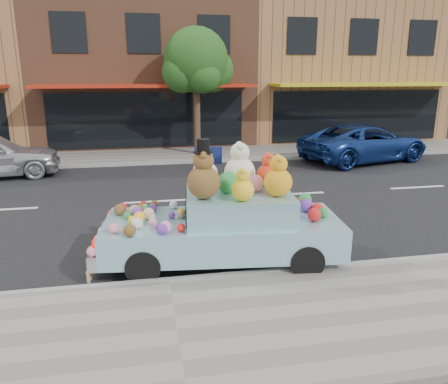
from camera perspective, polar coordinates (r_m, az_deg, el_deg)
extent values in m
plane|color=black|center=(12.20, -8.78, -1.23)|extent=(120.00, 120.00, 0.00)
cube|color=gray|center=(6.22, -6.13, -17.87)|extent=(60.00, 3.00, 0.12)
cube|color=gray|center=(18.51, -9.64, 4.65)|extent=(60.00, 3.00, 0.12)
cube|color=gray|center=(7.51, -7.15, -11.59)|extent=(60.00, 0.12, 0.13)
cube|color=gray|center=(17.04, -9.50, 3.74)|extent=(60.00, 0.12, 0.13)
cube|color=brown|center=(23.69, -10.41, 15.31)|extent=(10.00, 8.00, 7.00)
cube|color=black|center=(19.78, -9.94, 9.25)|extent=(8.50, 0.06, 2.40)
cube|color=#A0210E|center=(18.80, -10.09, 13.51)|extent=(9.00, 1.80, 0.12)
cube|color=black|center=(19.90, -19.61, 19.05)|extent=(1.40, 0.06, 1.60)
cube|color=black|center=(19.73, -10.45, 19.69)|extent=(1.40, 0.06, 1.60)
cube|color=black|center=(20.01, -1.29, 19.86)|extent=(1.40, 0.06, 1.60)
cube|color=#8F613C|center=(25.85, 13.18, 15.16)|extent=(10.00, 8.00, 7.00)
cube|color=#332D2B|center=(26.11, 13.71, 23.18)|extent=(10.00, 8.00, 0.30)
cube|color=black|center=(22.32, 17.03, 9.50)|extent=(8.50, 0.06, 2.40)
cube|color=gold|center=(21.46, 18.46, 13.19)|extent=(9.00, 1.80, 0.12)
cube|color=black|center=(21.05, 10.16, 19.42)|extent=(1.40, 0.06, 1.60)
cube|color=black|center=(22.28, 17.80, 18.72)|extent=(1.40, 0.06, 1.60)
cube|color=black|center=(23.82, 24.48, 17.85)|extent=(1.40, 0.06, 1.60)
cylinder|color=#38281C|center=(18.44, -3.55, 9.63)|extent=(0.28, 0.28, 3.20)
sphere|color=#1A3F12|center=(18.35, -3.68, 16.86)|extent=(2.60, 2.60, 2.60)
sphere|color=#1A3F12|center=(18.74, -1.57, 15.63)|extent=(1.80, 1.80, 1.80)
sphere|color=#1A3F12|center=(18.07, -5.52, 15.25)|extent=(1.60, 1.60, 1.60)
sphere|color=#1A3F12|center=(17.77, -2.72, 14.98)|extent=(1.40, 1.40, 1.40)
sphere|color=#1A3F12|center=(18.90, -4.84, 15.88)|extent=(1.60, 1.60, 1.60)
imported|color=navy|center=(18.29, 17.88, 6.13)|extent=(5.73, 3.72, 1.47)
cylinder|color=black|center=(7.77, 10.75, -8.90)|extent=(0.62, 0.27, 0.60)
cylinder|color=black|center=(9.16, 8.24, -4.92)|extent=(0.62, 0.27, 0.60)
cylinder|color=black|center=(7.55, -10.52, -9.61)|extent=(0.62, 0.27, 0.60)
cylinder|color=black|center=(8.99, -9.54, -5.40)|extent=(0.62, 0.27, 0.60)
cube|color=#90C7D6|center=(8.15, -0.18, -5.51)|extent=(4.46, 2.17, 0.60)
cube|color=#90C7D6|center=(8.00, 1.96, -1.76)|extent=(2.05, 1.70, 0.50)
cube|color=silver|center=(8.35, -15.66, -6.70)|extent=(0.36, 1.79, 0.26)
cube|color=red|center=(7.60, -16.41, -6.38)|extent=(0.09, 0.28, 0.16)
cube|color=red|center=(8.86, -14.69, -3.13)|extent=(0.09, 0.28, 0.16)
cube|color=black|center=(7.95, -4.86, -1.92)|extent=(0.18, 1.30, 0.40)
sphere|color=brown|center=(7.47, -2.66, 1.28)|extent=(0.58, 0.58, 0.58)
sphere|color=brown|center=(7.39, -2.70, 4.08)|extent=(0.36, 0.36, 0.36)
sphere|color=brown|center=(7.24, -2.57, 4.79)|extent=(0.14, 0.14, 0.14)
sphere|color=brown|center=(7.49, -2.85, 5.14)|extent=(0.14, 0.14, 0.14)
cylinder|color=black|center=(7.36, -2.71, 5.24)|extent=(0.34, 0.34, 0.02)
cylinder|color=black|center=(7.34, -2.72, 6.09)|extent=(0.22, 0.22, 0.22)
sphere|color=beige|center=(8.20, 2.07, 2.60)|extent=(0.59, 0.59, 0.59)
sphere|color=beige|center=(8.12, 2.09, 5.19)|extent=(0.36, 0.36, 0.36)
sphere|color=beige|center=(7.98, 2.31, 5.87)|extent=(0.14, 0.14, 0.14)
sphere|color=beige|center=(8.22, 1.90, 6.16)|extent=(0.14, 0.14, 0.14)
sphere|color=orange|center=(7.68, 7.07, 1.27)|extent=(0.50, 0.50, 0.50)
sphere|color=orange|center=(7.61, 7.15, 3.62)|extent=(0.31, 0.31, 0.31)
sphere|color=orange|center=(7.48, 7.43, 4.21)|extent=(0.12, 0.12, 0.12)
sphere|color=orange|center=(7.69, 6.93, 4.52)|extent=(0.12, 0.12, 0.12)
sphere|color=red|center=(8.34, 5.78, 2.24)|extent=(0.44, 0.44, 0.44)
sphere|color=red|center=(8.28, 5.83, 4.14)|extent=(0.27, 0.27, 0.27)
sphere|color=red|center=(8.18, 6.04, 4.62)|extent=(0.10, 0.10, 0.10)
sphere|color=red|center=(8.36, 5.66, 4.86)|extent=(0.10, 0.10, 0.10)
sphere|color=silver|center=(8.26, -2.50, 2.35)|extent=(0.49, 0.49, 0.49)
sphere|color=silver|center=(8.19, -2.53, 4.52)|extent=(0.31, 0.31, 0.31)
sphere|color=silver|center=(8.07, -2.43, 5.07)|extent=(0.12, 0.12, 0.12)
sphere|color=silver|center=(8.28, -2.65, 5.33)|extent=(0.12, 0.12, 0.12)
sphere|color=#F7AD1B|center=(7.35, 2.47, 0.26)|extent=(0.38, 0.38, 0.38)
sphere|color=#F7AD1B|center=(7.29, 2.49, 2.14)|extent=(0.24, 0.24, 0.24)
sphere|color=#F7AD1B|center=(7.19, 2.65, 2.59)|extent=(0.09, 0.09, 0.09)
sphere|color=#F7AD1B|center=(7.35, 2.35, 2.88)|extent=(0.09, 0.09, 0.09)
sphere|color=#227D34|center=(7.86, 0.54, 1.20)|extent=(0.40, 0.40, 0.40)
sphere|color=#E17083|center=(7.98, 4.09, 1.14)|extent=(0.32, 0.32, 0.32)
sphere|color=#F4A61B|center=(7.92, -11.90, -3.61)|extent=(0.15, 0.15, 0.15)
sphere|color=beige|center=(8.06, -9.48, -3.16)|extent=(0.15, 0.15, 0.15)
sphere|color=#622F91|center=(8.51, -9.31, -2.08)|extent=(0.17, 0.17, 0.17)
sphere|color=#227D34|center=(8.54, -11.56, -2.18)|extent=(0.15, 0.15, 0.15)
sphere|color=red|center=(7.43, -5.64, -4.65)|extent=(0.14, 0.14, 0.14)
sphere|color=red|center=(8.72, -13.09, -1.87)|extent=(0.16, 0.16, 0.16)
sphere|color=#622F91|center=(8.10, -6.86, -3.00)|extent=(0.13, 0.13, 0.13)
sphere|color=#622F91|center=(7.36, -7.99, -4.75)|extent=(0.19, 0.19, 0.19)
sphere|color=#227D34|center=(8.20, -12.49, -3.03)|extent=(0.14, 0.14, 0.14)
sphere|color=silver|center=(7.67, -11.26, -4.02)|extent=(0.20, 0.20, 0.20)
sphere|color=brown|center=(8.77, -9.05, -1.56)|extent=(0.16, 0.16, 0.16)
sphere|color=red|center=(8.63, -10.48, -1.80)|extent=(0.19, 0.19, 0.19)
sphere|color=#F4A61B|center=(8.16, -5.58, -2.71)|extent=(0.17, 0.17, 0.17)
sphere|color=#967452|center=(8.33, -11.63, -2.40)|extent=(0.22, 0.22, 0.22)
sphere|color=#E17083|center=(7.55, -14.22, -4.61)|extent=(0.17, 0.17, 0.17)
sphere|color=#E17083|center=(7.40, -7.67, -4.52)|extent=(0.21, 0.21, 0.21)
sphere|color=silver|center=(8.66, -6.62, -1.67)|extent=(0.16, 0.16, 0.16)
sphere|color=brown|center=(8.39, -11.01, -2.28)|extent=(0.20, 0.20, 0.20)
sphere|color=#F4A61B|center=(7.96, -11.00, -3.25)|extent=(0.21, 0.21, 0.21)
sphere|color=brown|center=(7.33, -12.24, -4.93)|extent=(0.21, 0.21, 0.21)
sphere|color=#622F91|center=(8.25, -11.29, -2.59)|extent=(0.20, 0.20, 0.20)
sphere|color=#622F91|center=(7.51, -8.48, -4.55)|extent=(0.14, 0.14, 0.14)
sphere|color=#E17083|center=(7.76, -9.29, -3.90)|extent=(0.14, 0.14, 0.14)
sphere|color=#227D34|center=(8.46, -10.31, -2.14)|extent=(0.19, 0.19, 0.19)
sphere|color=brown|center=(8.45, -13.50, -2.26)|extent=(0.21, 0.21, 0.21)
sphere|color=#967452|center=(8.11, -5.63, -2.94)|extent=(0.14, 0.14, 0.14)
sphere|color=#D8A88C|center=(8.07, -9.82, -2.79)|extent=(0.22, 0.22, 0.22)
sphere|color=#622F91|center=(8.73, -15.16, -4.16)|extent=(0.17, 0.17, 0.17)
sphere|color=#E17083|center=(7.55, -16.90, -7.47)|extent=(0.17, 0.17, 0.17)
sphere|color=red|center=(8.61, -15.31, -4.54)|extent=(0.14, 0.14, 0.14)
sphere|color=beige|center=(8.04, -16.12, -6.01)|extent=(0.16, 0.16, 0.16)
sphere|color=red|center=(8.72, -15.18, -4.37)|extent=(0.12, 0.12, 0.12)
sphere|color=beige|center=(8.41, -15.58, -4.97)|extent=(0.17, 0.17, 0.17)
sphere|color=#622F91|center=(8.61, -15.32, -4.50)|extent=(0.16, 0.16, 0.16)
sphere|color=#E65215|center=(8.26, -15.79, -5.44)|extent=(0.15, 0.15, 0.15)
sphere|color=#E17083|center=(7.95, -16.25, -6.39)|extent=(0.13, 0.13, 0.13)
sphere|color=brown|center=(7.61, -16.79, -7.25)|extent=(0.17, 0.17, 0.17)
sphere|color=#622F91|center=(8.57, 10.69, -1.72)|extent=(0.25, 0.25, 0.25)
sphere|color=red|center=(8.45, 12.11, -2.16)|extent=(0.22, 0.22, 0.22)
sphere|color=brown|center=(8.91, 10.03, -1.21)|extent=(0.19, 0.19, 0.19)
sphere|color=#227D34|center=(8.30, 12.85, -2.64)|extent=(0.19, 0.19, 0.19)
sphere|color=#227D34|center=(8.95, 10.54, -0.94)|extent=(0.26, 0.26, 0.26)
sphere|color=red|center=(8.05, 11.72, -2.90)|extent=(0.25, 0.25, 0.25)
cylinder|color=#997A54|center=(7.70, -17.31, -10.69)|extent=(0.06, 0.06, 0.17)
sphere|color=#997A54|center=(7.66, -17.37, -10.05)|extent=(0.07, 0.07, 0.07)
cylinder|color=#997A54|center=(7.79, -17.14, -10.35)|extent=(0.06, 0.06, 0.17)
sphere|color=#997A54|center=(7.75, -17.20, -9.72)|extent=(0.07, 0.07, 0.07)
cylinder|color=#997A54|center=(7.89, -16.98, -10.02)|extent=(0.06, 0.06, 0.17)
sphere|color=#997A54|center=(7.85, -17.03, -9.39)|extent=(0.07, 0.07, 0.07)
cylinder|color=#997A54|center=(7.98, -16.82, -9.69)|extent=(0.06, 0.06, 0.17)
sphere|color=#997A54|center=(7.94, -16.87, -9.07)|extent=(0.07, 0.07, 0.07)
cylinder|color=#997A54|center=(8.07, -16.67, -9.38)|extent=(0.06, 0.06, 0.17)
sphere|color=#997A54|center=(8.04, -16.72, -8.76)|extent=(0.07, 0.07, 0.07)
cylinder|color=#997A54|center=(8.17, -16.52, -9.06)|extent=(0.06, 0.06, 0.17)
sphere|color=#997A54|center=(8.13, -16.57, -8.45)|extent=(0.07, 0.07, 0.07)
cylinder|color=#997A54|center=(8.26, -16.37, -8.76)|extent=(0.06, 0.06, 0.17)
sphere|color=#997A54|center=(8.23, -16.42, -8.16)|extent=(0.07, 0.07, 0.07)
cylinder|color=#997A54|center=(8.36, -16.23, -8.47)|extent=(0.06, 0.06, 0.17)
sphere|color=#997A54|center=(8.32, -16.28, -7.87)|extent=(0.07, 0.07, 0.07)
cylinder|color=#997A54|center=(8.45, -16.09, -8.18)|extent=(0.06, 0.06, 0.17)
sphere|color=#997A54|center=(8.42, -16.13, -7.58)|extent=(0.07, 0.07, 0.07)
cylinder|color=#997A54|center=(8.55, -15.95, -7.89)|extent=(0.06, 0.06, 0.17)
sphere|color=#997A54|center=(8.51, -16.00, -7.30)|extent=(0.07, 0.07, 0.07)
cylinder|color=#997A54|center=(8.64, -15.82, -7.62)|extent=(0.06, 0.06, 0.17)
sphere|color=#997A54|center=(8.61, -15.86, -7.03)|extent=(0.07, 0.07, 0.07)
cylinder|color=#997A54|center=(8.74, -15.69, -7.34)|extent=(0.06, 0.06, 0.17)
sphere|color=#997A54|center=(8.71, -15.73, -6.77)|extent=(0.07, 0.07, 0.07)
cylinder|color=#997A54|center=(8.84, -15.56, -7.08)|extent=(0.06, 0.06, 0.17)
sphere|color=#997A54|center=(8.80, -15.60, -6.51)|extent=(0.07, 0.07, 0.07)
cylinder|color=#997A54|center=(8.93, -15.43, -6.82)|extent=(0.06, 0.06, 0.17)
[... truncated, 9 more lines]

